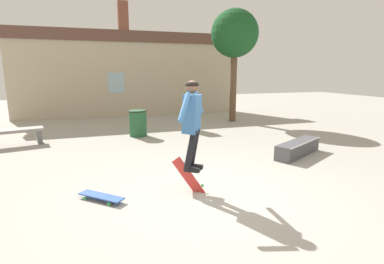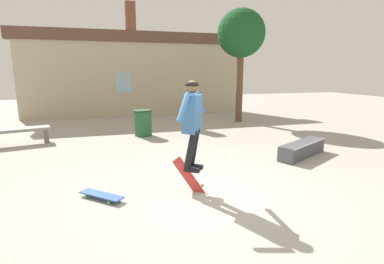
{
  "view_description": "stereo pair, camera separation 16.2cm",
  "coord_description": "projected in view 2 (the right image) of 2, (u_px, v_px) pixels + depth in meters",
  "views": [
    {
      "loc": [
        -1.75,
        -4.36,
        2.03
      ],
      "look_at": [
        -0.22,
        0.22,
        1.04
      ],
      "focal_mm": 28.0,
      "sensor_mm": 36.0,
      "label": 1
    },
    {
      "loc": [
        -1.6,
        -4.41,
        2.03
      ],
      "look_at": [
        -0.22,
        0.22,
        1.04
      ],
      "focal_mm": 28.0,
      "sensor_mm": 36.0,
      "label": 2
    }
  ],
  "objects": [
    {
      "name": "ground_plane",
      "position": [
        208.0,
        195.0,
        4.99
      ],
      "size": [
        40.0,
        40.0,
        0.0
      ],
      "primitive_type": "plane",
      "color": "#A39E93"
    },
    {
      "name": "building_backdrop",
      "position": [
        137.0,
        72.0,
        13.72
      ],
      "size": [
        10.53,
        0.52,
        5.0
      ],
      "color": "#B7A88E",
      "rests_on": "ground_plane"
    },
    {
      "name": "tree_right",
      "position": [
        241.0,
        35.0,
        11.62
      ],
      "size": [
        1.86,
        1.86,
        4.4
      ],
      "color": "brown",
      "rests_on": "ground_plane"
    },
    {
      "name": "park_bench",
      "position": [
        16.0,
        133.0,
        8.32
      ],
      "size": [
        1.8,
        0.84,
        0.46
      ],
      "rotation": [
        0.0,
        0.0,
        0.22
      ],
      "color": "gray",
      "rests_on": "ground_plane"
    },
    {
      "name": "skate_ledge",
      "position": [
        302.0,
        149.0,
        7.23
      ],
      "size": [
        1.66,
        1.14,
        0.35
      ],
      "rotation": [
        0.0,
        0.0,
        0.49
      ],
      "color": "#4C4C51",
      "rests_on": "ground_plane"
    },
    {
      "name": "trash_bin",
      "position": [
        143.0,
        122.0,
        9.5
      ],
      "size": [
        0.58,
        0.58,
        0.82
      ],
      "color": "#235633",
      "rests_on": "ground_plane"
    },
    {
      "name": "skater",
      "position": [
        192.0,
        118.0,
        4.89
      ],
      "size": [
        0.77,
        0.99,
        1.5
      ],
      "rotation": [
        0.0,
        0.0,
        -0.64
      ],
      "color": "teal"
    },
    {
      "name": "skateboard_flipping",
      "position": [
        189.0,
        177.0,
        5.13
      ],
      "size": [
        0.5,
        0.42,
        0.73
      ],
      "rotation": [
        0.0,
        0.0,
        -0.63
      ],
      "color": "red"
    },
    {
      "name": "skateboard_resting",
      "position": [
        101.0,
        195.0,
        4.82
      ],
      "size": [
        0.71,
        0.7,
        0.08
      ],
      "rotation": [
        0.0,
        0.0,
        5.51
      ],
      "color": "#2D519E",
      "rests_on": "ground_plane"
    }
  ]
}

